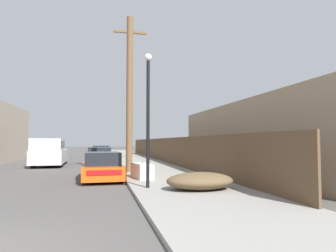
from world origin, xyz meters
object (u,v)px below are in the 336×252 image
object	(u,v)px
parked_sports_car_red	(102,167)
car_parked_mid	(99,157)
pedestrian	(129,148)
discarded_fridge	(142,171)
pickup_truck	(50,152)
brush_pile	(200,181)
utility_pole	(130,92)
street_lamp	(148,109)
car_parked_far	(101,152)

from	to	relation	value
parked_sports_car_red	car_parked_mid	xyz separation A→B (m)	(-0.16, 9.15, 0.05)
pedestrian	car_parked_mid	bearing A→B (deg)	-108.35
discarded_fridge	pickup_truck	bearing A→B (deg)	111.04
parked_sports_car_red	brush_pile	size ratio (longest dim) A/B	1.82
pickup_truck	brush_pile	bearing A→B (deg)	115.84
utility_pole	parked_sports_car_red	bearing A→B (deg)	-121.88
discarded_fridge	pedestrian	world-z (taller)	pedestrian
street_lamp	car_parked_far	bearing A→B (deg)	94.16
street_lamp	pickup_truck	bearing A→B (deg)	112.81
discarded_fridge	car_parked_mid	bearing A→B (deg)	92.45
car_parked_far	parked_sports_car_red	bearing A→B (deg)	-92.27
utility_pole	brush_pile	bearing A→B (deg)	-75.28
parked_sports_car_red	car_parked_mid	bearing A→B (deg)	88.57
car_parked_far	brush_pile	xyz separation A→B (m)	(3.23, -22.66, -0.21)
brush_pile	car_parked_far	bearing A→B (deg)	98.12
utility_pole	brush_pile	size ratio (longest dim) A/B	3.72
utility_pole	brush_pile	xyz separation A→B (m)	(1.75, -6.66, -4.04)
car_parked_far	pickup_truck	bearing A→B (deg)	-112.79
discarded_fridge	utility_pole	xyz separation A→B (m)	(-0.27, 3.10, 4.01)
brush_pile	utility_pole	bearing A→B (deg)	104.72
discarded_fridge	pickup_truck	distance (m)	10.90
discarded_fridge	street_lamp	distance (m)	3.68
car_parked_far	street_lamp	world-z (taller)	street_lamp
street_lamp	pedestrian	distance (m)	21.93
utility_pole	street_lamp	size ratio (longest dim) A/B	1.79
car_parked_mid	pickup_truck	size ratio (longest dim) A/B	0.71
utility_pole	brush_pile	world-z (taller)	utility_pole
discarded_fridge	street_lamp	bearing A→B (deg)	-101.66
discarded_fridge	brush_pile	world-z (taller)	discarded_fridge
pickup_truck	brush_pile	distance (m)	14.73
car_parked_far	pickup_truck	size ratio (longest dim) A/B	0.70
car_parked_far	pedestrian	xyz separation A→B (m)	(2.91, -0.04, 0.42)
car_parked_far	utility_pole	distance (m)	16.52
parked_sports_car_red	utility_pole	size ratio (longest dim) A/B	0.49
parked_sports_car_red	street_lamp	world-z (taller)	street_lamp
car_parked_far	street_lamp	size ratio (longest dim) A/B	0.87
car_parked_far	pedestrian	distance (m)	2.94
car_parked_mid	utility_pole	distance (m)	8.00
pickup_truck	street_lamp	world-z (taller)	street_lamp
parked_sports_car_red	pickup_truck	world-z (taller)	pickup_truck
car_parked_mid	pedestrian	world-z (taller)	pedestrian
utility_pole	street_lamp	distance (m)	6.07
pickup_truck	street_lamp	distance (m)	13.43
car_parked_mid	pickup_truck	bearing A→B (deg)	-173.98
brush_pile	pedestrian	size ratio (longest dim) A/B	1.29
parked_sports_car_red	street_lamp	xyz separation A→B (m)	(1.55, -3.54, 2.30)
parked_sports_car_red	pedestrian	size ratio (longest dim) A/B	2.34
car_parked_far	street_lamp	bearing A→B (deg)	-88.24
parked_sports_car_red	car_parked_mid	world-z (taller)	car_parked_mid
car_parked_far	brush_pile	world-z (taller)	car_parked_far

